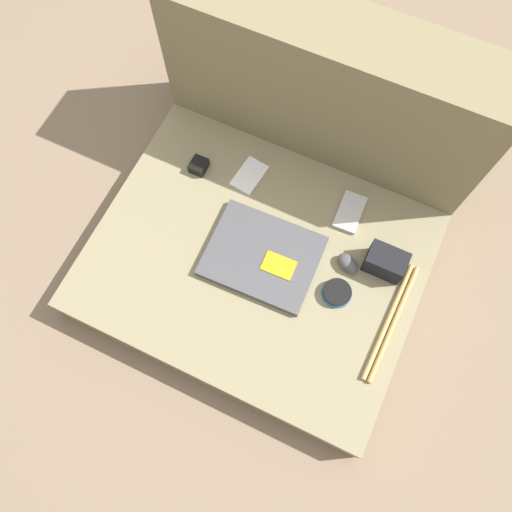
% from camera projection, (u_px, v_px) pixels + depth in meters
% --- Properties ---
extents(ground_plane, '(8.00, 8.00, 0.00)m').
position_uv_depth(ground_plane, '(256.00, 270.00, 1.51)').
color(ground_plane, '#7A6651').
extents(couch_seat, '(0.92, 0.73, 0.10)m').
position_uv_depth(couch_seat, '(256.00, 264.00, 1.47)').
color(couch_seat, '#847A5B').
rests_on(couch_seat, ground_plane).
extents(couch_backrest, '(0.92, 0.20, 0.53)m').
position_uv_depth(couch_backrest, '(326.00, 99.00, 1.41)').
color(couch_backrest, '#756B4C').
rests_on(couch_backrest, ground_plane).
extents(laptop, '(0.32, 0.26, 0.03)m').
position_uv_depth(laptop, '(263.00, 256.00, 1.41)').
color(laptop, '#47474C').
rests_on(laptop, couch_seat).
extents(computer_mouse, '(0.08, 0.07, 0.03)m').
position_uv_depth(computer_mouse, '(348.00, 263.00, 1.39)').
color(computer_mouse, '#4C4C51').
rests_on(computer_mouse, couch_seat).
extents(speaker_puck, '(0.08, 0.08, 0.02)m').
position_uv_depth(speaker_puck, '(337.00, 294.00, 1.37)').
color(speaker_puck, '#1E569E').
rests_on(speaker_puck, couch_seat).
extents(phone_silver, '(0.07, 0.13, 0.01)m').
position_uv_depth(phone_silver, '(350.00, 212.00, 1.46)').
color(phone_silver, '#B7B7BC').
rests_on(phone_silver, couch_seat).
extents(phone_black, '(0.09, 0.12, 0.01)m').
position_uv_depth(phone_black, '(249.00, 176.00, 1.50)').
color(phone_black, silver).
rests_on(phone_black, couch_seat).
extents(camera_pouch, '(0.11, 0.07, 0.08)m').
position_uv_depth(camera_pouch, '(386.00, 262.00, 1.37)').
color(camera_pouch, black).
rests_on(camera_pouch, couch_seat).
extents(charger_brick, '(0.05, 0.05, 0.03)m').
position_uv_depth(charger_brick, '(199.00, 166.00, 1.50)').
color(charger_brick, black).
rests_on(charger_brick, couch_seat).
extents(drumstick_pair, '(0.04, 0.35, 0.01)m').
position_uv_depth(drumstick_pair, '(391.00, 322.00, 1.35)').
color(drumstick_pair, tan).
rests_on(drumstick_pair, couch_seat).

